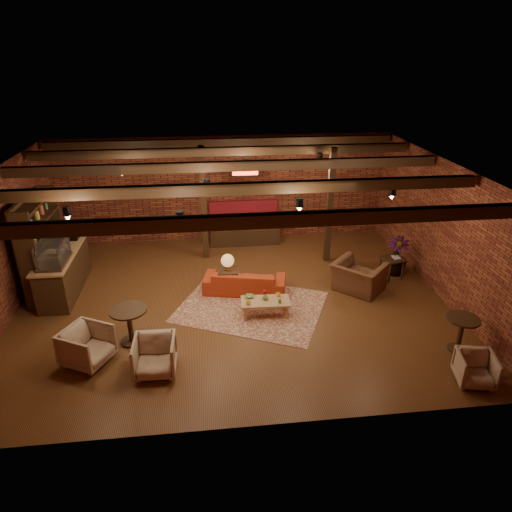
{
  "coord_description": "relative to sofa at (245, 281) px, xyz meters",
  "views": [
    {
      "loc": [
        -0.55,
        -9.48,
        5.59
      ],
      "look_at": [
        0.57,
        0.2,
        1.07
      ],
      "focal_mm": 32.0,
      "sensor_mm": 36.0,
      "label": 1
    }
  ],
  "objects": [
    {
      "name": "rug",
      "position": [
        0.08,
        -0.76,
        -0.29
      ],
      "size": [
        3.95,
        3.57,
        0.01
      ],
      "primitive_type": "cube",
      "rotation": [
        0.0,
        0.0,
        -0.43
      ],
      "color": "maroon",
      "rests_on": "floor"
    },
    {
      "name": "round_table_left",
      "position": [
        -2.52,
        -1.86,
        0.24
      ],
      "size": [
        0.75,
        0.75,
        0.78
      ],
      "color": "black",
      "rests_on": "floor"
    },
    {
      "name": "wall_front",
      "position": [
        -0.32,
        -4.44,
        1.31
      ],
      "size": [
        10.0,
        0.02,
        3.2
      ],
      "primitive_type": "cube",
      "color": "#5F241B",
      "rests_on": "ground"
    },
    {
      "name": "service_sign",
      "position": [
        0.28,
        2.66,
        2.06
      ],
      "size": [
        0.86,
        0.06,
        0.3
      ],
      "primitive_type": "cube",
      "color": "#FE3319",
      "rests_on": "ceiling"
    },
    {
      "name": "shelving_hutch",
      "position": [
        -4.82,
        0.66,
        0.91
      ],
      "size": [
        0.52,
        2.0,
        2.4
      ],
      "primitive_type": null,
      "color": "black",
      "rests_on": "ground"
    },
    {
      "name": "sofa",
      "position": [
        0.0,
        0.0,
        0.0
      ],
      "size": [
        2.12,
        1.19,
        0.58
      ],
      "primitive_type": "imported",
      "rotation": [
        0.0,
        0.0,
        2.92
      ],
      "color": "#A83117",
      "rests_on": "floor"
    },
    {
      "name": "round_table_right",
      "position": [
        4.04,
        -2.89,
        0.21
      ],
      "size": [
        0.64,
        0.64,
        0.75
      ],
      "color": "black",
      "rests_on": "floor"
    },
    {
      "name": "ceiling",
      "position": [
        -0.32,
        -0.44,
        2.91
      ],
      "size": [
        10.0,
        8.0,
        0.02
      ],
      "primitive_type": "cube",
      "color": "black",
      "rests_on": "wall_back"
    },
    {
      "name": "side_table_lamp",
      "position": [
        -0.41,
        0.06,
        0.48
      ],
      "size": [
        0.49,
        0.49,
        1.01
      ],
      "rotation": [
        0.0,
        0.0,
        -0.02
      ],
      "color": "black",
      "rests_on": "floor"
    },
    {
      "name": "service_counter",
      "position": [
        -4.42,
        0.56,
        0.51
      ],
      "size": [
        0.8,
        2.5,
        1.6
      ],
      "primitive_type": null,
      "color": "black",
      "rests_on": "ground"
    },
    {
      "name": "plant_counter",
      "position": [
        -4.32,
        0.76,
        0.93
      ],
      "size": [
        0.35,
        0.39,
        0.3
      ],
      "primitive_type": "imported",
      "color": "#337F33",
      "rests_on": "service_counter"
    },
    {
      "name": "post_left",
      "position": [
        -0.92,
        2.16,
        1.31
      ],
      "size": [
        0.16,
        0.16,
        3.2
      ],
      "primitive_type": "cube",
      "color": "black",
      "rests_on": "ground"
    },
    {
      "name": "side_table_book",
      "position": [
        3.89,
        0.3,
        0.23
      ],
      "size": [
        0.62,
        0.62,
        0.59
      ],
      "rotation": [
        0.0,
        0.0,
        0.26
      ],
      "color": "black",
      "rests_on": "floor"
    },
    {
      "name": "ceiling_beams",
      "position": [
        -0.32,
        -0.44,
        2.79
      ],
      "size": [
        9.8,
        6.4,
        0.22
      ],
      "primitive_type": null,
      "color": "black",
      "rests_on": "ceiling"
    },
    {
      "name": "coffee_table",
      "position": [
        0.35,
        -1.14,
        0.05
      ],
      "size": [
        1.12,
        0.59,
        0.63
      ],
      "rotation": [
        0.0,
        0.0,
        -0.05
      ],
      "color": "#A77E4E",
      "rests_on": "floor"
    },
    {
      "name": "armchair_right",
      "position": [
        2.81,
        -0.27,
        0.21
      ],
      "size": [
        1.35,
        1.34,
        1.01
      ],
      "primitive_type": "imported",
      "rotation": [
        0.0,
        0.0,
        2.36
      ],
      "color": "brown",
      "rests_on": "floor"
    },
    {
      "name": "armchair_far",
      "position": [
        3.82,
        -3.84,
        0.03
      ],
      "size": [
        0.75,
        0.72,
        0.65
      ],
      "primitive_type": "imported",
      "rotation": [
        0.0,
        0.0,
        -0.22
      ],
      "color": "beige",
      "rests_on": "floor"
    },
    {
      "name": "floor",
      "position": [
        -0.32,
        -0.44,
        -0.29
      ],
      "size": [
        10.0,
        10.0,
        0.0
      ],
      "primitive_type": "plane",
      "color": "#432010",
      "rests_on": "ground"
    },
    {
      "name": "plant_tall",
      "position": [
        4.08,
        0.51,
        1.25
      ],
      "size": [
        2.22,
        2.22,
        3.08
      ],
      "primitive_type": "imported",
      "rotation": [
        0.0,
        0.0,
        -0.35
      ],
      "color": "#4C7F4C",
      "rests_on": "floor"
    },
    {
      "name": "banquette",
      "position": [
        0.28,
        3.11,
        0.21
      ],
      "size": [
        2.1,
        0.7,
        1.0
      ],
      "primitive_type": null,
      "color": "maroon",
      "rests_on": "ground"
    },
    {
      "name": "ceiling_pipe",
      "position": [
        -0.32,
        1.16,
        2.56
      ],
      "size": [
        9.6,
        0.12,
        0.12
      ],
      "primitive_type": "cylinder",
      "rotation": [
        0.0,
        1.57,
        0.0
      ],
      "color": "black",
      "rests_on": "ceiling"
    },
    {
      "name": "armchair_a",
      "position": [
        -3.25,
        -2.44,
        0.12
      ],
      "size": [
        1.04,
        1.06,
        0.82
      ],
      "primitive_type": "imported",
      "rotation": [
        0.0,
        0.0,
        1.09
      ],
      "color": "beige",
      "rests_on": "floor"
    },
    {
      "name": "wall_back",
      "position": [
        -0.32,
        3.56,
        1.31
      ],
      "size": [
        10.0,
        0.02,
        3.2
      ],
      "primitive_type": "cube",
      "color": "#5F241B",
      "rests_on": "ground"
    },
    {
      "name": "post_right",
      "position": [
        2.48,
        1.56,
        1.31
      ],
      "size": [
        0.16,
        0.16,
        3.2
      ],
      "primitive_type": "cube",
      "color": "black",
      "rests_on": "ground"
    },
    {
      "name": "wall_right",
      "position": [
        4.68,
        -0.44,
        1.31
      ],
      "size": [
        0.02,
        8.0,
        3.2
      ],
      "primitive_type": "cube",
      "color": "#5F241B",
      "rests_on": "ground"
    },
    {
      "name": "armchair_b",
      "position": [
        -1.94,
        -2.87,
        0.1
      ],
      "size": [
        0.77,
        0.73,
        0.78
      ],
      "primitive_type": "imported",
      "rotation": [
        0.0,
        0.0,
        -0.02
      ],
      "color": "beige",
      "rests_on": "floor"
    },
    {
      "name": "ceiling_spotlights",
      "position": [
        -0.32,
        -0.44,
        2.57
      ],
      "size": [
        6.4,
        4.4,
        0.28
      ],
      "primitive_type": null,
      "color": "black",
      "rests_on": "ceiling"
    }
  ]
}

